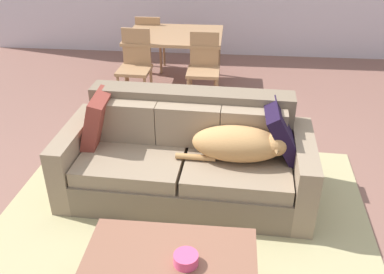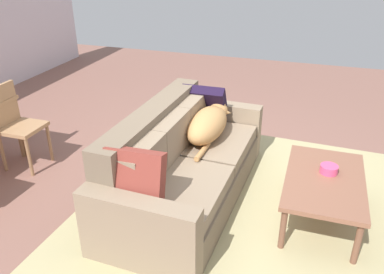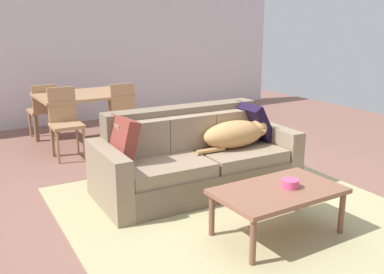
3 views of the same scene
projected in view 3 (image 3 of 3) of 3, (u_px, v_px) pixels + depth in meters
name	position (u px, v px, depth m)	size (l,w,h in m)	color
ground_plane	(213.00, 188.00, 4.86)	(10.00, 10.00, 0.00)	#845A4D
back_partition	(87.00, 45.00, 7.80)	(8.00, 0.12, 2.70)	silver
area_rug	(236.00, 213.00, 4.22)	(3.08, 3.11, 0.01)	tan
couch	(195.00, 160.00, 4.76)	(2.19, 1.03, 0.87)	#73624E
dog_on_left_cushion	(236.00, 134.00, 4.82)	(0.92, 0.38, 0.29)	tan
throw_pillow_by_left_arm	(121.00, 141.00, 4.34)	(0.13, 0.46, 0.46)	brown
throw_pillow_by_right_arm	(253.00, 122.00, 5.10)	(0.12, 0.46, 0.46)	black
coffee_table	(278.00, 194.00, 3.71)	(1.07, 0.65, 0.43)	brown
bowl_on_coffee_table	(290.00, 184.00, 3.72)	(0.15, 0.15, 0.07)	#EA4C7F
dining_table	(82.00, 98.00, 6.46)	(1.28, 1.00, 0.74)	#A97D55
dining_chair_near_left	(65.00, 119.00, 5.81)	(0.42, 0.42, 0.93)	#A97D55
dining_chair_near_right	(126.00, 113.00, 6.25)	(0.40, 0.40, 0.91)	#A97D55
dining_chair_far_left	(44.00, 108.00, 6.72)	(0.40, 0.40, 0.85)	#A97D55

